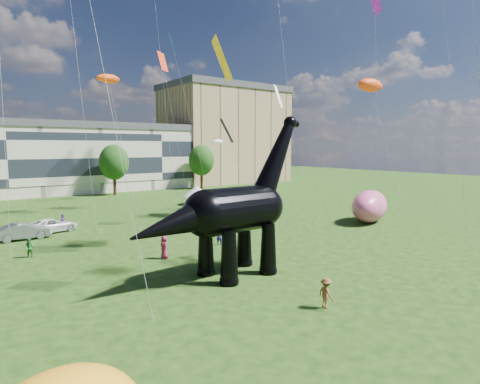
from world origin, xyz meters
TOP-DOWN VIEW (x-y plane):
  - ground at (0.00, 0.00)m, footprint 220.00×220.00m
  - terrace_row at (-8.00, 62.00)m, footprint 78.00×11.00m
  - apartment_block at (40.00, 65.00)m, footprint 28.00×18.00m
  - tree_mid_right at (8.00, 53.00)m, footprint 5.20×5.20m
  - tree_far_right at (26.00, 53.00)m, footprint 5.20×5.20m
  - dinosaur_sculpture at (-1.54, 3.99)m, footprint 13.69×3.94m
  - car_grey at (-10.88, 23.99)m, footprint 4.67×1.64m
  - car_white at (-8.03, 25.89)m, footprint 5.40×3.48m
  - car_dark at (6.15, 20.90)m, footprint 2.43×5.22m
  - gazebo_near at (11.31, 27.99)m, footprint 4.58×4.58m
  - gazebo_far at (13.64, 33.99)m, footprint 4.67×4.67m
  - inflatable_pink at (22.31, 10.21)m, footprint 8.12×6.23m
  - visitors at (-1.95, 16.10)m, footprint 48.44×34.93m

SIDE VIEW (x-z plane):
  - ground at x=0.00m, z-range 0.00..0.00m
  - car_white at x=-8.03m, z-range 0.00..1.39m
  - car_dark at x=6.15m, z-range 0.00..1.48m
  - car_grey at x=-10.88m, z-range 0.00..1.54m
  - visitors at x=-1.95m, z-range -0.09..1.79m
  - gazebo_near at x=11.31m, z-range 0.52..3.11m
  - inflatable_pink at x=22.31m, z-range 0.00..3.64m
  - gazebo_far at x=13.64m, z-range 0.57..3.37m
  - dinosaur_sculpture at x=-1.54m, z-range -1.37..9.81m
  - terrace_row at x=-8.00m, z-range 0.00..12.00m
  - tree_mid_right at x=8.00m, z-range 1.57..11.01m
  - tree_far_right at x=26.00m, z-range 1.57..11.01m
  - apartment_block at x=40.00m, z-range 0.00..22.00m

